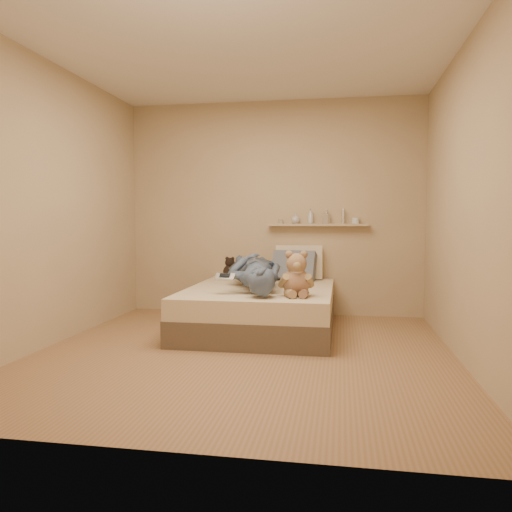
% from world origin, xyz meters
% --- Properties ---
extents(room, '(3.80, 3.80, 3.80)m').
position_xyz_m(room, '(0.00, 0.00, 1.30)').
color(room, '#976F4E').
rests_on(room, ground).
extents(bed, '(1.50, 1.90, 0.45)m').
position_xyz_m(bed, '(0.00, 0.93, 0.22)').
color(bed, brown).
rests_on(bed, floor).
extents(game_console, '(0.20, 0.10, 0.07)m').
position_xyz_m(game_console, '(-0.26, 0.40, 0.62)').
color(game_console, '#ADB0B4').
rests_on(game_console, bed).
extents(teddy_bear, '(0.35, 0.34, 0.43)m').
position_xyz_m(teddy_bear, '(0.42, 0.38, 0.63)').
color(teddy_bear, '#A5765A').
rests_on(teddy_bear, bed).
extents(dark_plush, '(0.17, 0.17, 0.27)m').
position_xyz_m(dark_plush, '(-0.49, 1.65, 0.57)').
color(dark_plush, black).
rests_on(dark_plush, bed).
extents(pillow_cream, '(0.57, 0.26, 0.42)m').
position_xyz_m(pillow_cream, '(0.33, 1.76, 0.65)').
color(pillow_cream, beige).
rests_on(pillow_cream, bed).
extents(pillow_grey, '(0.54, 0.34, 0.37)m').
position_xyz_m(pillow_grey, '(0.28, 1.62, 0.62)').
color(pillow_grey, slate).
rests_on(pillow_grey, bed).
extents(person, '(0.92, 1.62, 0.37)m').
position_xyz_m(person, '(-0.05, 0.85, 0.63)').
color(person, '#4D5E79').
rests_on(person, bed).
extents(wall_shelf, '(1.20, 0.12, 0.03)m').
position_xyz_m(wall_shelf, '(0.55, 1.84, 1.10)').
color(wall_shelf, tan).
rests_on(wall_shelf, wall_back).
extents(shelf_bottles, '(0.97, 0.14, 0.18)m').
position_xyz_m(shelf_bottles, '(0.52, 1.84, 1.18)').
color(shelf_bottles, '#AFA596').
rests_on(shelf_bottles, wall_shelf).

